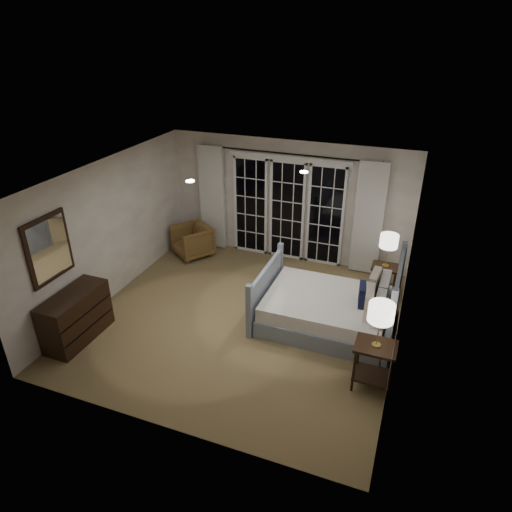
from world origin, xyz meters
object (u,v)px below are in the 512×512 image
(bed, at_px, (330,309))
(dresser, at_px, (76,316))
(armchair, at_px, (192,241))
(nightstand_right, at_px, (384,276))
(lamp_left, at_px, (381,313))
(lamp_right, at_px, (389,241))
(nightstand_left, at_px, (374,359))

(bed, xyz_separation_m, dresser, (-3.65, -1.75, 0.09))
(armchair, bearing_deg, nightstand_right, 32.68)
(lamp_left, distance_m, lamp_right, 2.49)
(armchair, relative_size, dresser, 0.64)
(nightstand_left, height_order, armchair, nightstand_left)
(armchair, height_order, dresser, dresser)
(lamp_left, bearing_deg, armchair, 147.22)
(nightstand_left, relative_size, lamp_right, 1.15)
(bed, relative_size, lamp_right, 3.51)
(lamp_right, xyz_separation_m, dresser, (-4.35, -3.02, -0.69))
(bed, xyz_separation_m, lamp_left, (0.86, -1.21, 0.91))
(nightstand_left, xyz_separation_m, nightstand_right, (-0.16, 2.48, -0.07))
(bed, xyz_separation_m, nightstand_left, (0.86, -1.21, 0.15))
(lamp_left, height_order, armchair, lamp_left)
(armchair, bearing_deg, dresser, -60.28)
(nightstand_left, bearing_deg, bed, 125.42)
(armchair, bearing_deg, lamp_right, 32.68)
(nightstand_right, height_order, dresser, dresser)
(dresser, bearing_deg, nightstand_left, 6.83)
(nightstand_left, xyz_separation_m, dresser, (-4.51, -0.54, -0.06))
(bed, xyz_separation_m, armchair, (-3.31, 1.48, 0.01))
(nightstand_right, distance_m, armchair, 4.02)
(nightstand_right, bearing_deg, dresser, -145.25)
(nightstand_left, distance_m, dresser, 4.54)
(bed, distance_m, armchair, 3.63)
(nightstand_right, bearing_deg, nightstand_left, -86.38)
(nightstand_right, xyz_separation_m, lamp_right, (0.00, -0.00, 0.70))
(nightstand_right, distance_m, lamp_right, 0.70)
(bed, distance_m, lamp_right, 1.65)
(nightstand_right, relative_size, dresser, 0.53)
(nightstand_left, bearing_deg, lamp_right, 93.62)
(bed, relative_size, lamp_left, 3.35)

